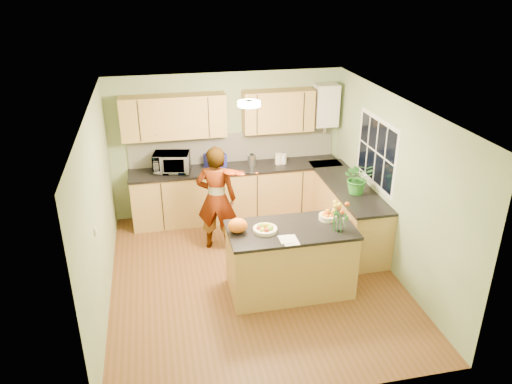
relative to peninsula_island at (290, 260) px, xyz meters
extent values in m
plane|color=brown|center=(-0.42, 0.40, -0.48)|extent=(4.50, 4.50, 0.00)
cube|color=silver|center=(-0.42, 0.40, 2.02)|extent=(4.00, 4.50, 0.02)
cube|color=gray|center=(-0.42, 2.65, 0.77)|extent=(4.00, 0.02, 2.50)
cube|color=gray|center=(-0.42, -1.85, 0.77)|extent=(4.00, 0.02, 2.50)
cube|color=gray|center=(-2.42, 0.40, 0.77)|extent=(0.02, 4.50, 2.50)
cube|color=gray|center=(1.58, 0.40, 0.77)|extent=(0.02, 4.50, 2.50)
cube|color=#A88143|center=(-0.32, 2.35, -0.03)|extent=(3.60, 0.60, 0.90)
cube|color=black|center=(-0.32, 2.34, 0.44)|extent=(3.64, 0.62, 0.04)
cube|color=#A88143|center=(1.28, 1.25, -0.03)|extent=(0.60, 2.20, 0.90)
cube|color=black|center=(1.27, 1.25, 0.44)|extent=(0.62, 2.24, 0.04)
cube|color=white|center=(-0.32, 2.63, 0.72)|extent=(3.60, 0.02, 0.52)
cube|color=#A88143|center=(-1.32, 2.48, 1.37)|extent=(1.70, 0.34, 0.70)
cube|color=#A88143|center=(0.43, 2.48, 1.37)|extent=(1.20, 0.34, 0.70)
cube|color=white|center=(1.28, 2.49, 1.42)|extent=(0.40, 0.30, 0.72)
cylinder|color=#BBBBC0|center=(1.28, 2.49, 1.02)|extent=(0.06, 0.06, 0.20)
cube|color=white|center=(1.58, 1.00, 1.07)|extent=(0.01, 1.30, 1.05)
cube|color=black|center=(1.57, 1.00, 1.07)|extent=(0.01, 1.18, 0.92)
cube|color=white|center=(-2.40, -0.20, 0.82)|extent=(0.02, 0.09, 0.09)
cylinder|color=#FFEABF|center=(-0.42, 0.70, 1.98)|extent=(0.30, 0.30, 0.06)
cylinder|color=white|center=(-0.42, 0.70, 2.01)|extent=(0.10, 0.10, 0.02)
cube|color=#A88143|center=(0.00, 0.00, -0.02)|extent=(1.63, 0.81, 0.91)
cube|color=black|center=(0.00, 0.00, 0.46)|extent=(1.67, 0.85, 0.04)
cylinder|color=#FCEDC9|center=(-0.35, 0.00, 0.50)|extent=(0.31, 0.31, 0.05)
cylinder|color=#FCEDC9|center=(0.55, 0.15, 0.51)|extent=(0.24, 0.24, 0.07)
cylinder|color=silver|center=(0.60, -0.18, 0.58)|extent=(0.11, 0.11, 0.21)
ellipsoid|color=orange|center=(-0.70, 0.05, 0.57)|extent=(0.31, 0.29, 0.19)
cube|color=white|center=(-0.10, -0.30, 0.48)|extent=(0.19, 0.26, 0.01)
imported|color=tan|center=(-0.80, 1.36, 0.36)|extent=(0.70, 0.56, 1.68)
imported|color=white|center=(-1.41, 2.37, 0.62)|extent=(0.65, 0.50, 0.32)
cube|color=navy|center=(-0.68, 2.35, 0.59)|extent=(0.38, 0.32, 0.26)
cylinder|color=#BBBBC0|center=(-0.05, 2.36, 0.56)|extent=(0.14, 0.14, 0.19)
sphere|color=black|center=(-0.05, 2.36, 0.69)|extent=(0.07, 0.07, 0.07)
cylinder|color=#FCEDC9|center=(0.43, 2.35, 0.55)|extent=(0.13, 0.13, 0.19)
cylinder|color=white|center=(0.51, 2.34, 0.55)|extent=(0.14, 0.14, 0.17)
imported|color=#2D7C29|center=(1.28, 0.90, 0.71)|extent=(0.50, 0.45, 0.50)
camera|label=1|loc=(-1.64, -5.51, 3.59)|focal=35.00mm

